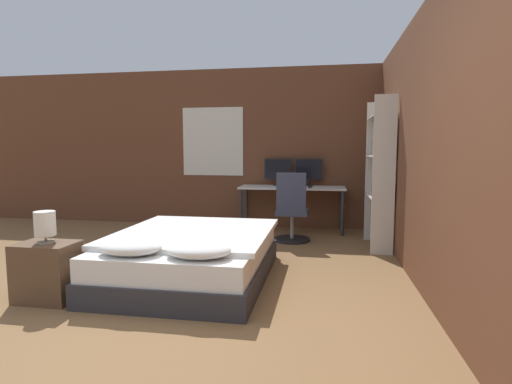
# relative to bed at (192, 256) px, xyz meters

# --- Properties ---
(ground_plane) EXTENTS (20.00, 20.00, 0.00)m
(ground_plane) POSITION_rel_bed_xyz_m (0.26, -1.26, -0.25)
(ground_plane) COLOR brown
(wall_back) EXTENTS (12.00, 0.08, 2.70)m
(wall_back) POSITION_rel_bed_xyz_m (0.25, 2.99, 1.11)
(wall_back) COLOR brown
(wall_back) RESTS_ON ground_plane
(wall_side_right) EXTENTS (0.06, 12.00, 2.70)m
(wall_side_right) POSITION_rel_bed_xyz_m (2.24, 0.24, 1.10)
(wall_side_right) COLOR brown
(wall_side_right) RESTS_ON ground_plane
(bed) EXTENTS (1.55, 1.96, 0.56)m
(bed) POSITION_rel_bed_xyz_m (0.00, 0.00, 0.00)
(bed) COLOR #2D2D33
(bed) RESTS_ON ground_plane
(nightstand) EXTENTS (0.50, 0.35, 0.52)m
(nightstand) POSITION_rel_bed_xyz_m (-1.06, -0.76, 0.01)
(nightstand) COLOR brown
(nightstand) RESTS_ON ground_plane
(bedside_lamp) EXTENTS (0.18, 0.18, 0.28)m
(bedside_lamp) POSITION_rel_bed_xyz_m (-1.06, -0.76, 0.43)
(bedside_lamp) COLOR gray
(bedside_lamp) RESTS_ON nightstand
(desk) EXTENTS (1.70, 0.59, 0.73)m
(desk) POSITION_rel_bed_xyz_m (0.81, 2.63, 0.40)
(desk) COLOR beige
(desk) RESTS_ON ground_plane
(monitor_left) EXTENTS (0.45, 0.16, 0.45)m
(monitor_left) POSITION_rel_bed_xyz_m (0.56, 2.82, 0.74)
(monitor_left) COLOR black
(monitor_left) RESTS_ON desk
(monitor_right) EXTENTS (0.45, 0.16, 0.45)m
(monitor_right) POSITION_rel_bed_xyz_m (1.07, 2.82, 0.74)
(monitor_right) COLOR black
(monitor_right) RESTS_ON desk
(keyboard) EXTENTS (0.41, 0.13, 0.02)m
(keyboard) POSITION_rel_bed_xyz_m (0.81, 2.44, 0.49)
(keyboard) COLOR black
(keyboard) RESTS_ON desk
(computer_mouse) EXTENTS (0.07, 0.05, 0.04)m
(computer_mouse) POSITION_rel_bed_xyz_m (1.11, 2.44, 0.50)
(computer_mouse) COLOR black
(computer_mouse) RESTS_ON desk
(office_chair) EXTENTS (0.52, 0.52, 1.00)m
(office_chair) POSITION_rel_bed_xyz_m (0.87, 1.85, 0.15)
(office_chair) COLOR black
(office_chair) RESTS_ON ground_plane
(bookshelf) EXTENTS (0.28, 0.87, 2.00)m
(bookshelf) POSITION_rel_bed_xyz_m (2.05, 1.65, 0.85)
(bookshelf) COLOR beige
(bookshelf) RESTS_ON ground_plane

